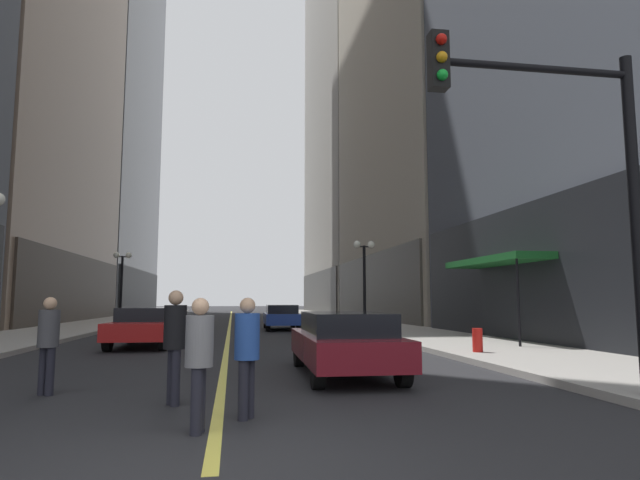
# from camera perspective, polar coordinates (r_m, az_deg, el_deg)

# --- Properties ---
(ground_plane) EXTENTS (200.00, 200.00, 0.00)m
(ground_plane) POSITION_cam_1_polar(r_m,az_deg,el_deg) (40.13, -9.57, -8.59)
(ground_plane) COLOR #262628
(sidewalk_left) EXTENTS (4.50, 78.00, 0.15)m
(sidewalk_left) POSITION_cam_1_polar(r_m,az_deg,el_deg) (41.00, -21.29, -8.09)
(sidewalk_left) COLOR #9E9991
(sidewalk_left) RESTS_ON ground
(sidewalk_right) EXTENTS (4.50, 78.00, 0.15)m
(sidewalk_right) POSITION_cam_1_polar(r_m,az_deg,el_deg) (40.93, 2.19, -8.52)
(sidewalk_right) COLOR #9E9991
(sidewalk_right) RESTS_ON ground
(lane_centre_stripe) EXTENTS (0.16, 70.00, 0.01)m
(lane_centre_stripe) POSITION_cam_1_polar(r_m,az_deg,el_deg) (40.13, -9.57, -8.58)
(lane_centre_stripe) COLOR #E5D64C
(lane_centre_stripe) RESTS_ON ground
(building_left_mid) EXTENTS (10.78, 24.00, 39.03)m
(building_left_mid) POSITION_cam_1_polar(r_m,az_deg,el_deg) (46.27, -29.99, 17.15)
(building_left_mid) COLOR gray
(building_left_mid) RESTS_ON ground
(storefront_awning_right) EXTENTS (1.60, 5.65, 3.12)m
(storefront_awning_right) POSITION_cam_1_polar(r_m,az_deg,el_deg) (20.62, 18.31, -2.19)
(storefront_awning_right) COLOR #144C1E
(storefront_awning_right) RESTS_ON ground
(car_maroon) EXTENTS (1.91, 4.82, 1.32)m
(car_maroon) POSITION_cam_1_polar(r_m,az_deg,el_deg) (11.45, 2.63, -10.73)
(car_maroon) COLOR maroon
(car_maroon) RESTS_ON ground
(car_red) EXTENTS (2.11, 4.67, 1.32)m
(car_red) POSITION_cam_1_polar(r_m,az_deg,el_deg) (19.41, -17.99, -8.65)
(car_red) COLOR #B21919
(car_red) RESTS_ON ground
(car_blue) EXTENTS (1.90, 4.83, 1.32)m
(car_blue) POSITION_cam_1_polar(r_m,az_deg,el_deg) (28.97, -4.15, -8.11)
(car_blue) COLOR navy
(car_blue) RESTS_ON ground
(pedestrian_in_black_coat) EXTENTS (0.45, 0.45, 1.73)m
(pedestrian_in_black_coat) POSITION_cam_1_polar(r_m,az_deg,el_deg) (8.58, -15.24, -10.02)
(pedestrian_in_black_coat) COLOR black
(pedestrian_in_black_coat) RESTS_ON ground
(pedestrian_in_grey_suit) EXTENTS (0.39, 0.39, 1.61)m
(pedestrian_in_grey_suit) POSITION_cam_1_polar(r_m,az_deg,el_deg) (6.76, -12.77, -11.79)
(pedestrian_in_grey_suit) COLOR black
(pedestrian_in_grey_suit) RESTS_ON ground
(pedestrian_with_orange_bag) EXTENTS (0.47, 0.47, 1.63)m
(pedestrian_with_orange_bag) POSITION_cam_1_polar(r_m,az_deg,el_deg) (10.23, -27.01, -9.29)
(pedestrian_with_orange_bag) COLOR black
(pedestrian_with_orange_bag) RESTS_ON ground
(pedestrian_in_blue_hoodie) EXTENTS (0.47, 0.47, 1.61)m
(pedestrian_in_blue_hoodie) POSITION_cam_1_polar(r_m,az_deg,el_deg) (7.43, -7.80, -11.36)
(pedestrian_in_blue_hoodie) COLOR black
(pedestrian_in_blue_hoodie) RESTS_ON ground
(traffic_light_near_right) EXTENTS (3.43, 0.35, 5.65)m
(traffic_light_near_right) POSITION_cam_1_polar(r_m,az_deg,el_deg) (9.26, 25.33, 7.70)
(traffic_light_near_right) COLOR black
(traffic_light_near_right) RESTS_ON ground
(street_lamp_left_far) EXTENTS (1.06, 0.36, 4.43)m
(street_lamp_left_far) POSITION_cam_1_polar(r_m,az_deg,el_deg) (34.00, -20.39, -3.19)
(street_lamp_left_far) COLOR black
(street_lamp_left_far) RESTS_ON ground
(street_lamp_right_mid) EXTENTS (1.06, 0.36, 4.43)m
(street_lamp_right_mid) POSITION_cam_1_polar(r_m,az_deg,el_deg) (25.84, 4.75, -2.68)
(street_lamp_right_mid) COLOR black
(street_lamp_right_mid) RESTS_ON ground
(fire_hydrant_right) EXTENTS (0.28, 0.28, 0.80)m
(fire_hydrant_right) POSITION_cam_1_polar(r_m,az_deg,el_deg) (15.69, 16.47, -10.48)
(fire_hydrant_right) COLOR red
(fire_hydrant_right) RESTS_ON ground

